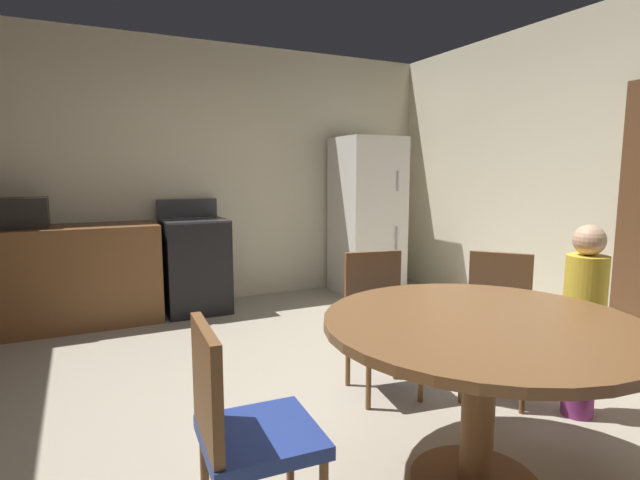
{
  "coord_description": "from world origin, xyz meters",
  "views": [
    {
      "loc": [
        -1.19,
        -2.33,
        1.37
      ],
      "look_at": [
        0.29,
        0.69,
        0.91
      ],
      "focal_mm": 27.57,
      "sensor_mm": 36.0,
      "label": 1
    }
  ],
  "objects_px": {
    "dining_table": "(481,353)",
    "person_child": "(584,316)",
    "chair_north": "(380,312)",
    "microwave": "(19,213)",
    "chair_northeast": "(497,314)",
    "chair_west": "(241,426)",
    "oven_range": "(195,265)",
    "refrigerator": "(367,216)"
  },
  "relations": [
    {
      "from": "refrigerator",
      "to": "chair_north",
      "type": "bearing_deg",
      "value": -119.7
    },
    {
      "from": "refrigerator",
      "to": "microwave",
      "type": "height_order",
      "value": "refrigerator"
    },
    {
      "from": "chair_north",
      "to": "dining_table",
      "type": "bearing_deg",
      "value": -0.0
    },
    {
      "from": "microwave",
      "to": "chair_north",
      "type": "distance_m",
      "value": 3.18
    },
    {
      "from": "chair_northeast",
      "to": "chair_north",
      "type": "bearing_deg",
      "value": -69.5
    },
    {
      "from": "oven_range",
      "to": "dining_table",
      "type": "xyz_separation_m",
      "value": [
        0.5,
        -3.34,
        0.14
      ]
    },
    {
      "from": "refrigerator",
      "to": "person_child",
      "type": "distance_m",
      "value": 3.1
    },
    {
      "from": "chair_northeast",
      "to": "person_child",
      "type": "bearing_deg",
      "value": 74.64
    },
    {
      "from": "dining_table",
      "to": "person_child",
      "type": "relative_size",
      "value": 1.22
    },
    {
      "from": "refrigerator",
      "to": "dining_table",
      "type": "relative_size",
      "value": 1.32
    },
    {
      "from": "chair_north",
      "to": "microwave",
      "type": "bearing_deg",
      "value": -128.83
    },
    {
      "from": "chair_north",
      "to": "chair_northeast",
      "type": "height_order",
      "value": "same"
    },
    {
      "from": "dining_table",
      "to": "chair_northeast",
      "type": "relative_size",
      "value": 1.53
    },
    {
      "from": "dining_table",
      "to": "person_child",
      "type": "distance_m",
      "value": 1.02
    },
    {
      "from": "refrigerator",
      "to": "chair_northeast",
      "type": "bearing_deg",
      "value": -104.15
    },
    {
      "from": "chair_northeast",
      "to": "dining_table",
      "type": "bearing_deg",
      "value": 0.0
    },
    {
      "from": "dining_table",
      "to": "chair_west",
      "type": "distance_m",
      "value": 1.04
    },
    {
      "from": "microwave",
      "to": "chair_northeast",
      "type": "xyz_separation_m",
      "value": [
        2.74,
        -2.67,
        -0.53
      ]
    },
    {
      "from": "microwave",
      "to": "person_child",
      "type": "bearing_deg",
      "value": -46.51
    },
    {
      "from": "oven_range",
      "to": "microwave",
      "type": "height_order",
      "value": "microwave"
    },
    {
      "from": "oven_range",
      "to": "chair_north",
      "type": "xyz_separation_m",
      "value": [
        0.66,
        -2.32,
        0.03
      ]
    },
    {
      "from": "chair_north",
      "to": "person_child",
      "type": "relative_size",
      "value": 0.8
    },
    {
      "from": "refrigerator",
      "to": "chair_west",
      "type": "bearing_deg",
      "value": -127.55
    },
    {
      "from": "chair_north",
      "to": "chair_northeast",
      "type": "bearing_deg",
      "value": 69.5
    },
    {
      "from": "person_child",
      "to": "refrigerator",
      "type": "bearing_deg",
      "value": -112.06
    },
    {
      "from": "chair_north",
      "to": "chair_northeast",
      "type": "distance_m",
      "value": 0.72
    },
    {
      "from": "oven_range",
      "to": "person_child",
      "type": "relative_size",
      "value": 1.01
    },
    {
      "from": "chair_northeast",
      "to": "chair_west",
      "type": "distance_m",
      "value": 1.92
    },
    {
      "from": "microwave",
      "to": "chair_west",
      "type": "relative_size",
      "value": 0.51
    },
    {
      "from": "microwave",
      "to": "person_child",
      "type": "relative_size",
      "value": 0.4
    },
    {
      "from": "dining_table",
      "to": "chair_west",
      "type": "xyz_separation_m",
      "value": [
        -1.03,
        0.06,
        -0.11
      ]
    },
    {
      "from": "refrigerator",
      "to": "chair_west",
      "type": "xyz_separation_m",
      "value": [
        -2.48,
        -3.23,
        -0.38
      ]
    },
    {
      "from": "chair_west",
      "to": "microwave",
      "type": "bearing_deg",
      "value": 108.78
    },
    {
      "from": "chair_north",
      "to": "chair_west",
      "type": "bearing_deg",
      "value": -42.16
    },
    {
      "from": "chair_northeast",
      "to": "chair_west",
      "type": "xyz_separation_m",
      "value": [
        -1.82,
        -0.61,
        0.0
      ]
    },
    {
      "from": "oven_range",
      "to": "person_child",
      "type": "height_order",
      "value": "oven_range"
    },
    {
      "from": "chair_west",
      "to": "chair_northeast",
      "type": "bearing_deg",
      "value": 21.66
    },
    {
      "from": "chair_north",
      "to": "chair_west",
      "type": "xyz_separation_m",
      "value": [
        -1.19,
        -0.97,
        0.0
      ]
    },
    {
      "from": "dining_table",
      "to": "person_child",
      "type": "bearing_deg",
      "value": 13.46
    },
    {
      "from": "chair_west",
      "to": "refrigerator",
      "type": "bearing_deg",
      "value": 55.58
    },
    {
      "from": "chair_northeast",
      "to": "microwave",
      "type": "bearing_deg",
      "value": -84.43
    },
    {
      "from": "oven_range",
      "to": "person_child",
      "type": "distance_m",
      "value": 3.44
    }
  ]
}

